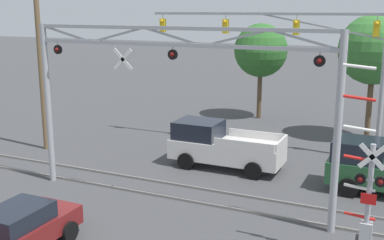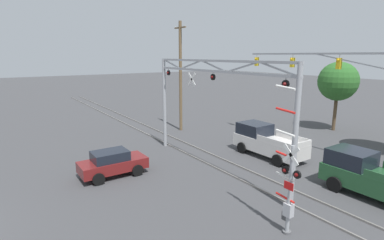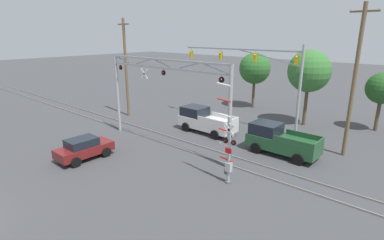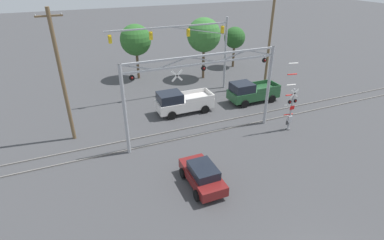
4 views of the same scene
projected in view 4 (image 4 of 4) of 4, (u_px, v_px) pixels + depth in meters
rail_track_near at (201, 134)px, 25.18m from camera, size 80.00×0.08×0.10m
rail_track_far at (194, 127)px, 26.35m from camera, size 80.00×0.08×0.10m
crossing_gantry at (203, 84)px, 22.79m from camera, size 12.49×0.29×6.94m
crossing_signal_mast at (291, 109)px, 25.07m from camera, size 1.44×0.35×6.05m
traffic_signal_span at (198, 42)px, 31.10m from camera, size 12.84×0.39×7.90m
pickup_truck_lead at (181, 102)px, 28.51m from camera, size 5.43×2.34×2.21m
pickup_truck_following at (251, 92)px, 30.76m from camera, size 5.23×2.34×2.21m
sedan_waiting at (202, 175)px, 19.12m from camera, size 2.01×3.96×1.57m
utility_pole_left at (62, 77)px, 22.28m from camera, size 1.80×0.28×10.26m
utility_pole_right at (270, 39)px, 32.40m from camera, size 1.80×0.28×10.75m
background_tree_beyond_span at (136, 40)px, 35.49m from camera, size 3.68×3.68×6.60m
background_tree_far_left_verge at (235, 38)px, 40.06m from camera, size 2.82×2.82×5.42m
background_tree_far_right_verge at (204, 35)px, 35.34m from camera, size 4.00×4.00×7.32m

